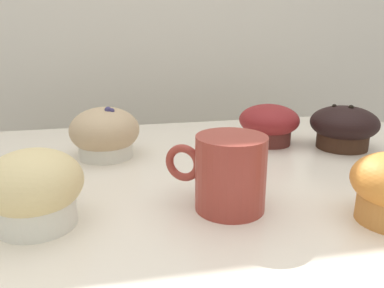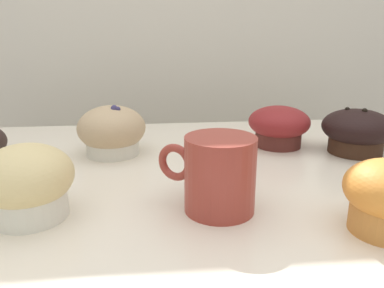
% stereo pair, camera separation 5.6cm
% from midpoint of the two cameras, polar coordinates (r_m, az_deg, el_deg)
% --- Properties ---
extents(wall_back, '(3.20, 0.10, 1.80)m').
position_cam_midpoint_polar(wall_back, '(1.16, -1.26, 3.55)').
color(wall_back, beige).
rests_on(wall_back, ground).
extents(muffin_front_center, '(0.12, 0.12, 0.09)m').
position_cam_midpoint_polar(muffin_front_center, '(0.65, -9.75, 1.88)').
color(muffin_front_center, silver).
rests_on(muffin_front_center, display_counter).
extents(muffin_back_right, '(0.12, 0.12, 0.08)m').
position_cam_midpoint_polar(muffin_back_right, '(0.72, 25.90, 1.78)').
color(muffin_back_right, '#372116').
rests_on(muffin_back_right, display_counter).
extents(muffin_front_left, '(0.11, 0.11, 0.07)m').
position_cam_midpoint_polar(muffin_front_left, '(0.71, 15.29, 2.69)').
color(muffin_front_left, '#52231F').
rests_on(muffin_front_left, display_counter).
extents(muffin_front_right, '(0.10, 0.10, 0.09)m').
position_cam_midpoint_polar(muffin_front_right, '(0.45, -20.67, -5.55)').
color(muffin_front_right, silver).
rests_on(muffin_front_right, display_counter).
extents(coffee_cup, '(0.11, 0.09, 0.09)m').
position_cam_midpoint_polar(coffee_cup, '(0.44, 7.67, -4.38)').
color(coffee_cup, '#99382D').
rests_on(coffee_cup, display_counter).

